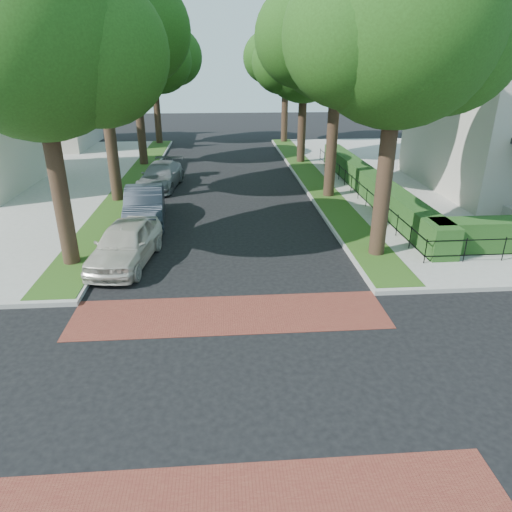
# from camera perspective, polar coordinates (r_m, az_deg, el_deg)

# --- Properties ---
(ground) EXTENTS (120.00, 120.00, 0.00)m
(ground) POSITION_cam_1_polar(r_m,az_deg,el_deg) (10.58, -2.85, -16.08)
(ground) COLOR black
(ground) RESTS_ON ground
(crosswalk_far) EXTENTS (9.00, 2.20, 0.01)m
(crosswalk_far) POSITION_cam_1_polar(r_m,az_deg,el_deg) (13.22, -3.26, -7.29)
(crosswalk_far) COLOR maroon
(crosswalk_far) RESTS_ON ground
(grass_strip_ne) EXTENTS (1.60, 29.80, 0.02)m
(grass_strip_ne) POSITION_cam_1_polar(r_m,az_deg,el_deg) (28.61, 7.02, 9.73)
(grass_strip_ne) COLOR #284B15
(grass_strip_ne) RESTS_ON sidewalk_ne
(grass_strip_nw) EXTENTS (1.60, 29.80, 0.02)m
(grass_strip_nw) POSITION_cam_1_polar(r_m,az_deg,el_deg) (28.57, -15.05, 9.10)
(grass_strip_nw) COLOR #284B15
(grass_strip_nw) RESTS_ON sidewalk_nw
(tree_right_near) EXTENTS (7.75, 6.67, 10.66)m
(tree_right_near) POSITION_cam_1_polar(r_m,az_deg,el_deg) (16.50, 17.74, 25.41)
(tree_right_near) COLOR black
(tree_right_near) RESTS_ON sidewalk_ne
(tree_right_mid) EXTENTS (8.25, 7.09, 11.22)m
(tree_right_mid) POSITION_cam_1_polar(r_m,az_deg,el_deg) (24.18, 10.44, 25.84)
(tree_right_mid) COLOR black
(tree_right_mid) RESTS_ON sidewalk_ne
(tree_right_far) EXTENTS (7.25, 6.23, 9.74)m
(tree_right_far) POSITION_cam_1_polar(r_m,az_deg,el_deg) (32.93, 6.19, 23.35)
(tree_right_far) COLOR black
(tree_right_far) RESTS_ON sidewalk_ne
(tree_right_back) EXTENTS (7.50, 6.45, 10.20)m
(tree_right_back) POSITION_cam_1_polar(r_m,az_deg,el_deg) (41.83, 3.87, 23.83)
(tree_right_back) COLOR black
(tree_right_back) RESTS_ON sidewalk_ne
(tree_left_near) EXTENTS (7.50, 6.45, 10.20)m
(tree_left_near) POSITION_cam_1_polar(r_m,az_deg,el_deg) (16.33, -25.36, 23.15)
(tree_left_near) COLOR black
(tree_left_near) RESTS_ON sidewalk_nw
(tree_left_mid) EXTENTS (8.00, 6.88, 11.48)m
(tree_left_mid) POSITION_cam_1_polar(r_m,az_deg,el_deg) (24.10, -18.92, 25.95)
(tree_left_mid) COLOR black
(tree_left_mid) RESTS_ON sidewalk_nw
(tree_left_far) EXTENTS (7.00, 6.02, 9.86)m
(tree_left_far) POSITION_cam_1_polar(r_m,az_deg,el_deg) (32.86, -14.79, 23.16)
(tree_left_far) COLOR black
(tree_left_far) RESTS_ON sidewalk_nw
(tree_left_back) EXTENTS (7.75, 6.66, 10.44)m
(tree_left_back) POSITION_cam_1_polar(r_m,az_deg,el_deg) (41.79, -12.64, 23.58)
(tree_left_back) COLOR black
(tree_left_back) RESTS_ON sidewalk_nw
(hedge_main_road) EXTENTS (1.00, 18.00, 1.20)m
(hedge_main_road) POSITION_cam_1_polar(r_m,az_deg,el_deg) (25.19, 14.05, 8.78)
(hedge_main_road) COLOR #1A4317
(hedge_main_road) RESTS_ON sidewalk_ne
(fence_main_road) EXTENTS (0.06, 18.00, 0.90)m
(fence_main_road) POSITION_cam_1_polar(r_m,az_deg,el_deg) (24.99, 12.26, 8.48)
(fence_main_road) COLOR black
(fence_main_road) RESTS_ON sidewalk_ne
(house_left_far) EXTENTS (10.00, 9.00, 10.14)m
(house_left_far) POSITION_cam_1_polar(r_m,az_deg,el_deg) (43.08, -26.72, 18.62)
(house_left_far) COLOR #B6B0A4
(house_left_far) RESTS_ON sidewalk_nw
(parked_car_front) EXTENTS (2.39, 4.67, 1.52)m
(parked_car_front) POSITION_cam_1_polar(r_m,az_deg,el_deg) (16.79, -16.01, 1.51)
(parked_car_front) COLOR beige
(parked_car_front) RESTS_ON ground
(parked_car_middle) EXTENTS (2.13, 4.90, 1.57)m
(parked_car_middle) POSITION_cam_1_polar(r_m,az_deg,el_deg) (21.08, -13.74, 6.17)
(parked_car_middle) COLOR #1E242D
(parked_car_middle) RESTS_ON ground
(parked_car_rear) EXTENTS (2.55, 5.04, 1.40)m
(parked_car_rear) POSITION_cam_1_polar(r_m,az_deg,el_deg) (27.01, -11.79, 9.81)
(parked_car_rear) COLOR slate
(parked_car_rear) RESTS_ON ground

